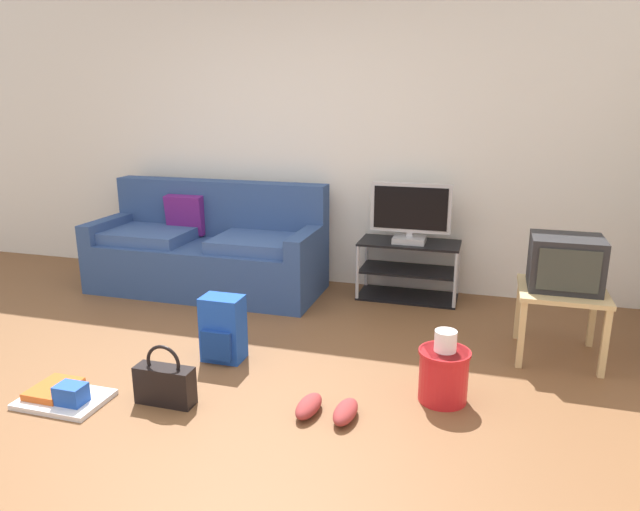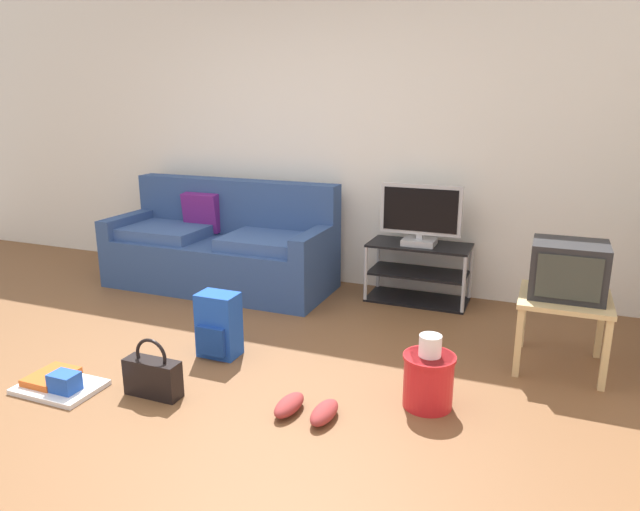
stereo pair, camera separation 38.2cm
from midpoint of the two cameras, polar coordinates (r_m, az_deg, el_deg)
The scene contains 12 objects.
ground_plane at distance 3.55m, azimuth -11.96°, elevation -13.45°, with size 9.00×9.80×0.02m, color brown.
wall_back at distance 5.33m, azimuth 2.21°, elevation 11.78°, with size 9.00×0.10×2.70m, color silver.
couch at distance 5.31m, azimuth -7.63°, elevation 0.67°, with size 2.04×0.84×0.95m.
tv_stand at distance 4.98m, azimuth 11.88°, elevation -1.70°, with size 0.84×0.41×0.50m.
flat_tv at distance 4.84m, azimuth 12.15°, elevation 3.87°, with size 0.67×0.22×0.50m.
side_table at distance 4.03m, azimuth 25.54°, elevation -4.70°, with size 0.55×0.55×0.48m.
crt_tv at distance 3.97m, azimuth 25.93°, elevation -1.29°, with size 0.44×0.38×0.34m.
backpack at distance 3.89m, azimuth -7.23°, elevation -6.92°, with size 0.27×0.25×0.44m.
handbag at distance 3.49m, azimuth -13.18°, elevation -11.58°, with size 0.34×0.12×0.36m.
cleaning_bucket at distance 3.37m, azimuth 13.97°, elevation -11.63°, with size 0.29×0.29×0.43m.
sneakers_pair at distance 3.24m, azimuth 2.15°, elevation -14.98°, with size 0.34×0.27×0.09m.
floor_tray at distance 3.76m, azimuth -21.79°, elevation -11.70°, with size 0.48×0.34×0.14m.
Camera 2 is at (1.98, -2.49, 1.68)m, focal length 32.36 mm.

